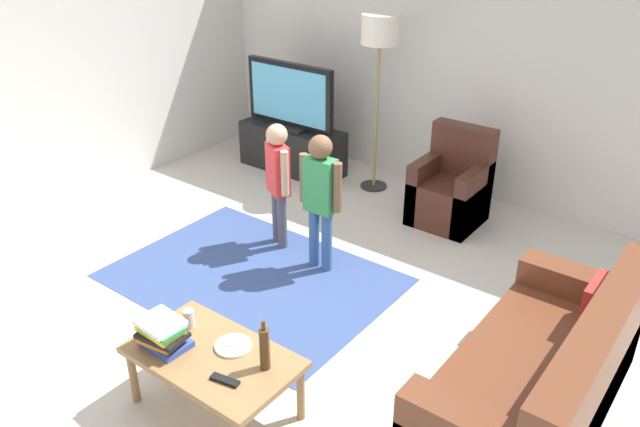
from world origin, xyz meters
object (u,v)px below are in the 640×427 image
object	(u,v)px
child_near_tv	(278,174)
plate	(233,346)
book_stack	(163,334)
couch	(546,382)
tv_stand	(292,149)
tv	(290,96)
bottle	(265,348)
floor_lamp	(380,39)
armchair	(452,191)
child_center	(320,191)
soda_can	(189,319)
tv_remote	(225,380)
coffee_table	(213,361)

from	to	relation	value
child_near_tv	plate	distance (m)	1.97
book_stack	couch	bearing A→B (deg)	32.97
tv_stand	plate	xyz separation A→B (m)	(2.04, -3.02, 0.18)
tv	bottle	size ratio (longest dim) A/B	3.40
couch	floor_lamp	size ratio (longest dim) A/B	1.01
floor_lamp	plate	size ratio (longest dim) A/B	8.09
floor_lamp	plate	world-z (taller)	floor_lamp
armchair	child_center	bearing A→B (deg)	-107.92
couch	soda_can	size ratio (longest dim) A/B	15.00
child_near_tv	bottle	world-z (taller)	child_near_tv
tv_stand	child_near_tv	size ratio (longest dim) A/B	1.07
bottle	tv_stand	bearing A→B (deg)	127.21
plate	tv_stand	bearing A→B (deg)	124.03
tv_stand	floor_lamp	world-z (taller)	floor_lamp
child_center	plate	bearing A→B (deg)	-71.01
tv	armchair	world-z (taller)	tv
floor_lamp	couch	bearing A→B (deg)	-40.35
tv_remote	coffee_table	bearing A→B (deg)	140.00
book_stack	bottle	distance (m)	0.64
armchair	couch	bearing A→B (deg)	-51.30
tv_stand	coffee_table	size ratio (longest dim) A/B	1.20
child_near_tv	plate	bearing A→B (deg)	-57.36
couch	plate	size ratio (longest dim) A/B	8.18
bottle	coffee_table	bearing A→B (deg)	-162.65
tv_stand	floor_lamp	distance (m)	1.64
tv	plate	xyz separation A→B (m)	(2.04, -3.00, -0.42)
floor_lamp	tv_remote	size ratio (longest dim) A/B	10.47
floor_lamp	child_center	bearing A→B (deg)	-72.22
tv_remote	child_near_tv	bearing A→B (deg)	111.60
floor_lamp	child_near_tv	size ratio (longest dim) A/B	1.59
soda_can	armchair	bearing A→B (deg)	84.71
bottle	floor_lamp	bearing A→B (deg)	112.52
child_center	tv_remote	bearing A→B (deg)	-68.56
armchair	coffee_table	world-z (taller)	armchair
floor_lamp	child_center	world-z (taller)	floor_lamp
couch	child_near_tv	world-z (taller)	child_near_tv
floor_lamp	bottle	size ratio (longest dim) A/B	5.50
armchair	plate	bearing A→B (deg)	-88.61
floor_lamp	coffee_table	size ratio (longest dim) A/B	1.78
plate	child_near_tv	bearing A→B (deg)	122.64
tv_remote	plate	xyz separation A→B (m)	(-0.17, 0.24, -0.00)
coffee_table	tv_remote	distance (m)	0.26
tv_stand	tv_remote	xyz separation A→B (m)	(2.21, -3.26, 0.19)
soda_can	tv	bearing A→B (deg)	119.22
book_stack	plate	world-z (taller)	book_stack
child_center	coffee_table	bearing A→B (deg)	-73.86
tv_remote	child_center	bearing A→B (deg)	100.05
child_near_tv	bottle	bearing A→B (deg)	-51.53
child_center	bottle	xyz separation A→B (m)	(0.80, -1.57, -0.14)
floor_lamp	bottle	xyz separation A→B (m)	(1.32, -3.19, -0.99)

